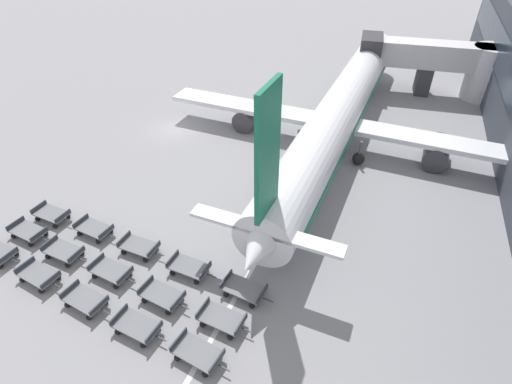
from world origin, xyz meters
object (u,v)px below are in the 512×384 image
at_px(baggage_dolly_row_mid_a_col_b, 64,251).
at_px(baggage_dolly_row_mid_b_col_c, 139,247).
at_px(baggage_dolly_row_mid_a_col_d, 162,296).
at_px(baggage_dolly_row_near_col_b, 39,275).
at_px(baggage_dolly_row_near_col_c, 85,300).
at_px(baggage_dolly_row_mid_a_col_e, 222,319).
at_px(baggage_dolly_row_mid_b_col_e, 244,289).
at_px(baggage_dolly_row_near_col_e, 198,353).
at_px(airplane, 340,112).
at_px(baggage_dolly_row_mid_a_col_a, 28,232).
at_px(baggage_dolly_row_mid_b_col_b, 94,229).
at_px(baggage_dolly_row_near_col_d, 137,326).
at_px(baggage_dolly_row_mid_b_col_d, 189,267).
at_px(baggage_dolly_row_mid_a_col_c, 111,271).
at_px(baggage_dolly_row_mid_b_col_a, 52,214).

height_order(baggage_dolly_row_mid_a_col_b, baggage_dolly_row_mid_b_col_c, same).
xyz_separation_m(baggage_dolly_row_mid_a_col_d, baggage_dolly_row_mid_b_col_c, (-3.53, 3.03, 0.00)).
bearing_deg(baggage_dolly_row_near_col_b, baggage_dolly_row_near_col_c, -8.33).
xyz_separation_m(baggage_dolly_row_mid_a_col_e, baggage_dolly_row_mid_b_col_e, (0.43, 2.34, 0.00)).
height_order(baggage_dolly_row_near_col_b, baggage_dolly_row_mid_b_col_e, same).
xyz_separation_m(baggage_dolly_row_mid_a_col_b, baggage_dolly_row_mid_a_col_d, (8.00, -0.96, 0.00)).
bearing_deg(baggage_dolly_row_near_col_c, baggage_dolly_row_mid_b_col_e, 24.54).
bearing_deg(baggage_dolly_row_near_col_e, baggage_dolly_row_mid_b_col_e, 80.73).
distance_m(baggage_dolly_row_near_col_c, baggage_dolly_row_mid_a_col_e, 8.16).
xyz_separation_m(airplane, baggage_dolly_row_mid_a_col_e, (-2.16, -22.89, -2.59)).
height_order(baggage_dolly_row_mid_a_col_a, baggage_dolly_row_mid_b_col_b, same).
xyz_separation_m(baggage_dolly_row_near_col_d, baggage_dolly_row_mid_b_col_c, (-3.30, 5.33, 0.00)).
xyz_separation_m(baggage_dolly_row_near_col_b, baggage_dolly_row_mid_b_col_e, (12.41, 3.28, 0.00)).
xyz_separation_m(baggage_dolly_row_near_col_e, baggage_dolly_row_mid_a_col_b, (-11.63, 3.56, 0.00)).
bearing_deg(baggage_dolly_row_mid_b_col_d, baggage_dolly_row_mid_a_col_a, -176.08).
bearing_deg(airplane, baggage_dolly_row_near_col_b, -120.68).
relative_size(baggage_dolly_row_mid_a_col_c, baggage_dolly_row_mid_b_col_c, 1.01).
relative_size(baggage_dolly_row_near_col_c, baggage_dolly_row_mid_b_col_b, 1.00).
height_order(baggage_dolly_row_mid_a_col_b, baggage_dolly_row_mid_b_col_b, same).
bearing_deg(baggage_dolly_row_mid_a_col_d, baggage_dolly_row_mid_b_col_d, 79.29).
xyz_separation_m(baggage_dolly_row_near_col_b, baggage_dolly_row_mid_b_col_b, (0.52, 4.69, 0.00)).
height_order(baggage_dolly_row_mid_b_col_b, baggage_dolly_row_mid_b_col_d, same).
relative_size(baggage_dolly_row_mid_a_col_e, baggage_dolly_row_mid_b_col_a, 1.00).
relative_size(baggage_dolly_row_mid_a_col_c, baggage_dolly_row_mid_b_col_d, 1.01).
xyz_separation_m(airplane, baggage_dolly_row_near_col_e, (-2.49, -25.20, -2.59)).
bearing_deg(baggage_dolly_row_mid_b_col_c, baggage_dolly_row_near_col_b, -136.53).
bearing_deg(baggage_dolly_row_mid_b_col_a, baggage_dolly_row_mid_b_col_d, -5.87).
bearing_deg(baggage_dolly_row_near_col_e, baggage_dolly_row_near_col_d, 175.48).
relative_size(baggage_dolly_row_mid_a_col_a, baggage_dolly_row_mid_a_col_c, 1.00).
distance_m(baggage_dolly_row_near_col_d, baggage_dolly_row_near_col_e, 3.87).
xyz_separation_m(baggage_dolly_row_near_col_e, baggage_dolly_row_mid_b_col_a, (-15.13, 6.34, 0.00)).
bearing_deg(baggage_dolly_row_mid_a_col_b, baggage_dolly_row_mid_a_col_c, -5.53).
bearing_deg(baggage_dolly_row_mid_b_col_d, baggage_dolly_row_mid_b_col_c, 172.62).
bearing_deg(baggage_dolly_row_mid_b_col_b, baggage_dolly_row_mid_a_col_b, -101.20).
distance_m(baggage_dolly_row_mid_b_col_a, baggage_dolly_row_mid_b_col_b, 4.01).
height_order(baggage_dolly_row_mid_a_col_c, baggage_dolly_row_mid_b_col_c, same).
relative_size(baggage_dolly_row_near_col_b, baggage_dolly_row_near_col_e, 1.00).
height_order(baggage_dolly_row_mid_b_col_c, baggage_dolly_row_mid_b_col_d, same).
distance_m(baggage_dolly_row_mid_a_col_b, baggage_dolly_row_mid_b_col_a, 4.47).
bearing_deg(baggage_dolly_row_near_col_c, baggage_dolly_row_mid_b_col_c, 83.75).
height_order(baggage_dolly_row_near_col_d, baggage_dolly_row_mid_b_col_a, same).
bearing_deg(baggage_dolly_row_near_col_c, baggage_dolly_row_near_col_e, -5.89).
height_order(baggage_dolly_row_near_col_e, baggage_dolly_row_mid_b_col_a, same).
relative_size(baggage_dolly_row_mid_a_col_a, baggage_dolly_row_mid_b_col_c, 1.01).
relative_size(baggage_dolly_row_near_col_d, baggage_dolly_row_mid_a_col_c, 1.00).
xyz_separation_m(airplane, baggage_dolly_row_mid_a_col_c, (-10.10, -22.03, -2.59)).
bearing_deg(baggage_dolly_row_near_col_b, baggage_dolly_row_mid_a_col_c, 23.98).
xyz_separation_m(baggage_dolly_row_mid_a_col_a, baggage_dolly_row_mid_a_col_c, (7.70, -1.11, 0.00)).
bearing_deg(baggage_dolly_row_near_col_c, baggage_dolly_row_mid_b_col_a, 143.30).
height_order(airplane, baggage_dolly_row_mid_b_col_d, airplane).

